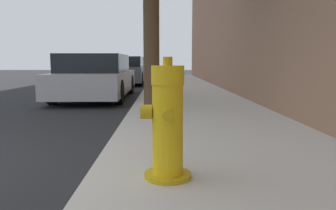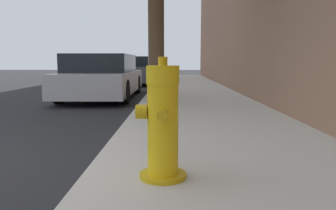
{
  "view_description": "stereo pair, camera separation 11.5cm",
  "coord_description": "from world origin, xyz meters",
  "px_view_note": "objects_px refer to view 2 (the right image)",
  "views": [
    {
      "loc": [
        2.48,
        -2.75,
        1.05
      ],
      "look_at": [
        2.55,
        0.93,
        0.56
      ],
      "focal_mm": 35.0,
      "sensor_mm": 36.0,
      "label": 1
    },
    {
      "loc": [
        2.6,
        -2.75,
        1.05
      ],
      "look_at": [
        2.55,
        0.93,
        0.56
      ],
      "focal_mm": 35.0,
      "sensor_mm": 36.0,
      "label": 2
    }
  ],
  "objects_px": {
    "parked_car_near": "(103,77)",
    "parked_car_far": "(144,68)",
    "parked_car_mid": "(132,71)",
    "fire_hydrant": "(162,124)"
  },
  "relations": [
    {
      "from": "parked_car_near",
      "to": "parked_car_far",
      "type": "height_order",
      "value": "parked_car_far"
    },
    {
      "from": "parked_car_mid",
      "to": "parked_car_far",
      "type": "height_order",
      "value": "parked_car_far"
    },
    {
      "from": "parked_car_far",
      "to": "fire_hydrant",
      "type": "bearing_deg",
      "value": -84.73
    },
    {
      "from": "fire_hydrant",
      "to": "parked_car_far",
      "type": "xyz_separation_m",
      "value": [
        -1.7,
        18.46,
        0.06
      ]
    },
    {
      "from": "parked_car_far",
      "to": "parked_car_near",
      "type": "bearing_deg",
      "value": -91.12
    },
    {
      "from": "parked_car_near",
      "to": "parked_car_far",
      "type": "xyz_separation_m",
      "value": [
        0.22,
        11.48,
        0.02
      ]
    },
    {
      "from": "parked_car_near",
      "to": "parked_car_far",
      "type": "distance_m",
      "value": 11.48
    },
    {
      "from": "fire_hydrant",
      "to": "parked_car_mid",
      "type": "relative_size",
      "value": 0.23
    },
    {
      "from": "parked_car_near",
      "to": "parked_car_mid",
      "type": "relative_size",
      "value": 1.12
    },
    {
      "from": "parked_car_near",
      "to": "parked_car_far",
      "type": "bearing_deg",
      "value": 88.88
    }
  ]
}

